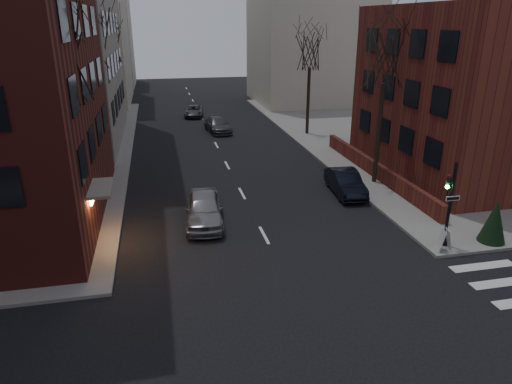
# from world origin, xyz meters

# --- Properties ---
(sidewalk_far_right) EXTENTS (44.00, 44.00, 0.15)m
(sidewalk_far_right) POSITION_xyz_m (29.00, 30.00, 0.07)
(sidewalk_far_right) COLOR gray
(sidewalk_far_right) RESTS_ON ground
(building_right_brick) EXTENTS (12.00, 14.00, 11.00)m
(building_right_brick) POSITION_xyz_m (16.50, 19.00, 5.50)
(building_right_brick) COLOR maroon
(building_right_brick) RESTS_ON ground
(low_wall_right) EXTENTS (0.35, 16.00, 1.00)m
(low_wall_right) POSITION_xyz_m (9.30, 19.00, 0.65)
(low_wall_right) COLOR maroon
(low_wall_right) RESTS_ON sidewalk_far_right
(building_distant_la) EXTENTS (14.00, 16.00, 18.00)m
(building_distant_la) POSITION_xyz_m (-15.00, 55.00, 9.00)
(building_distant_la) COLOR beige
(building_distant_la) RESTS_ON ground
(building_distant_ra) EXTENTS (14.00, 14.00, 16.00)m
(building_distant_ra) POSITION_xyz_m (15.00, 50.00, 8.00)
(building_distant_ra) COLOR beige
(building_distant_ra) RESTS_ON ground
(building_distant_lb) EXTENTS (10.00, 12.00, 14.00)m
(building_distant_lb) POSITION_xyz_m (-13.00, 72.00, 7.00)
(building_distant_lb) COLOR beige
(building_distant_lb) RESTS_ON ground
(traffic_signal) EXTENTS (0.76, 0.44, 4.00)m
(traffic_signal) POSITION_xyz_m (7.94, 8.99, 1.91)
(traffic_signal) COLOR black
(traffic_signal) RESTS_ON sidewalk_far_right
(tree_left_a) EXTENTS (4.18, 4.18, 10.26)m
(tree_left_a) POSITION_xyz_m (-8.80, 14.00, 8.47)
(tree_left_a) COLOR #2D231C
(tree_left_a) RESTS_ON sidewalk_far_left
(tree_left_b) EXTENTS (4.40, 4.40, 10.80)m
(tree_left_b) POSITION_xyz_m (-8.80, 26.00, 8.91)
(tree_left_b) COLOR #2D231C
(tree_left_b) RESTS_ON sidewalk_far_left
(tree_left_c) EXTENTS (3.96, 3.96, 9.72)m
(tree_left_c) POSITION_xyz_m (-8.80, 40.00, 8.03)
(tree_left_c) COLOR #2D231C
(tree_left_c) RESTS_ON sidewalk_far_left
(tree_right_a) EXTENTS (3.96, 3.96, 9.72)m
(tree_right_a) POSITION_xyz_m (8.80, 18.00, 8.03)
(tree_right_a) COLOR #2D231C
(tree_right_a) RESTS_ON sidewalk_far_right
(tree_right_b) EXTENTS (3.74, 3.74, 9.18)m
(tree_right_b) POSITION_xyz_m (8.80, 32.00, 7.59)
(tree_right_b) COLOR #2D231C
(tree_right_b) RESTS_ON sidewalk_far_right
(streetlamp_near) EXTENTS (0.36, 0.36, 6.28)m
(streetlamp_near) POSITION_xyz_m (-8.20, 22.00, 4.24)
(streetlamp_near) COLOR black
(streetlamp_near) RESTS_ON sidewalk_far_left
(streetlamp_far) EXTENTS (0.36, 0.36, 6.28)m
(streetlamp_far) POSITION_xyz_m (-8.20, 42.00, 4.24)
(streetlamp_far) COLOR black
(streetlamp_far) RESTS_ON sidewalk_far_left
(parked_sedan) EXTENTS (1.91, 4.54, 1.46)m
(parked_sedan) POSITION_xyz_m (6.20, 16.65, 0.73)
(parked_sedan) COLOR black
(parked_sedan) RESTS_ON ground
(car_lane_silver) EXTENTS (2.37, 4.91, 1.62)m
(car_lane_silver) POSITION_xyz_m (-2.74, 14.07, 0.81)
(car_lane_silver) COLOR gray
(car_lane_silver) RESTS_ON ground
(car_lane_gray) EXTENTS (2.45, 4.89, 1.36)m
(car_lane_gray) POSITION_xyz_m (0.80, 34.88, 0.68)
(car_lane_gray) COLOR #403F45
(car_lane_gray) RESTS_ON ground
(car_lane_far) EXTENTS (2.43, 4.49, 1.20)m
(car_lane_far) POSITION_xyz_m (-0.80, 42.99, 0.60)
(car_lane_far) COLOR #3E3E43
(car_lane_far) RESTS_ON ground
(sandwich_board) EXTENTS (0.60, 0.72, 0.99)m
(sandwich_board) POSITION_xyz_m (7.65, 8.50, 0.64)
(sandwich_board) COLOR silver
(sandwich_board) RESTS_ON sidewalk_far_right
(evergreen_shrub) EXTENTS (1.66, 1.66, 2.08)m
(evergreen_shrub) POSITION_xyz_m (10.35, 8.78, 1.19)
(evergreen_shrub) COLOR black
(evergreen_shrub) RESTS_ON sidewalk_far_right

